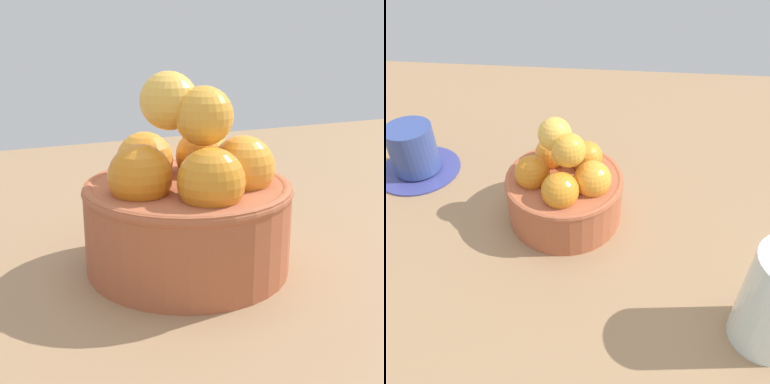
{
  "view_description": "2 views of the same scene",
  "coord_description": "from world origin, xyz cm",
  "views": [
    {
      "loc": [
        -15.04,
        -35.59,
        17.84
      ],
      "look_at": [
        0.54,
        0.42,
        5.77
      ],
      "focal_mm": 51.03,
      "sensor_mm": 36.0,
      "label": 1
    },
    {
      "loc": [
        5.67,
        -41.15,
        40.0
      ],
      "look_at": [
        1.96,
        -1.74,
        5.76
      ],
      "focal_mm": 38.44,
      "sensor_mm": 36.0,
      "label": 2
    }
  ],
  "objects": [
    {
      "name": "ground_plane",
      "position": [
        0.0,
        0.0,
        -1.61
      ],
      "size": [
        135.35,
        95.55,
        3.22
      ],
      "primitive_type": "cube",
      "color": "#997551"
    },
    {
      "name": "terracotta_bowl",
      "position": [
        0.01,
        -0.06,
        5.02
      ],
      "size": [
        15.55,
        15.55,
        14.76
      ],
      "color": "#AD5938",
      "rests_on": "ground_plane"
    }
  ]
}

